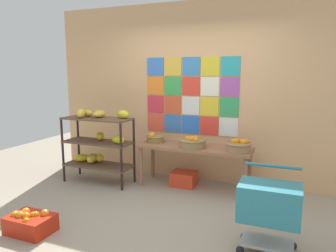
{
  "coord_description": "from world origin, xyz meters",
  "views": [
    {
      "loc": [
        1.48,
        -3.2,
        1.72
      ],
      "look_at": [
        -0.07,
        0.6,
        1.02
      ],
      "focal_mm": 33.83,
      "sensor_mm": 36.0,
      "label": 1
    }
  ],
  "objects_px": {
    "display_table": "(194,151)",
    "shopping_cart": "(269,205)",
    "fruit_basket_left": "(155,138)",
    "fruit_basket_centre": "(238,146)",
    "produce_crate_under_table": "(184,179)",
    "orange_crate_foreground": "(30,222)",
    "banana_shelf_unit": "(98,140)",
    "fruit_basket_right": "(193,142)"
  },
  "relations": [
    {
      "from": "fruit_basket_right",
      "to": "orange_crate_foreground",
      "type": "distance_m",
      "value": 2.34
    },
    {
      "from": "fruit_basket_centre",
      "to": "fruit_basket_left",
      "type": "bearing_deg",
      "value": 175.87
    },
    {
      "from": "banana_shelf_unit",
      "to": "orange_crate_foreground",
      "type": "height_order",
      "value": "banana_shelf_unit"
    },
    {
      "from": "banana_shelf_unit",
      "to": "fruit_basket_centre",
      "type": "bearing_deg",
      "value": 5.99
    },
    {
      "from": "banana_shelf_unit",
      "to": "fruit_basket_centre",
      "type": "distance_m",
      "value": 2.17
    },
    {
      "from": "fruit_basket_left",
      "to": "fruit_basket_centre",
      "type": "relative_size",
      "value": 0.79
    },
    {
      "from": "fruit_basket_right",
      "to": "orange_crate_foreground",
      "type": "bearing_deg",
      "value": -123.08
    },
    {
      "from": "banana_shelf_unit",
      "to": "display_table",
      "type": "height_order",
      "value": "banana_shelf_unit"
    },
    {
      "from": "fruit_basket_right",
      "to": "display_table",
      "type": "bearing_deg",
      "value": 85.41
    },
    {
      "from": "fruit_basket_centre",
      "to": "produce_crate_under_table",
      "type": "bearing_deg",
      "value": 173.56
    },
    {
      "from": "shopping_cart",
      "to": "fruit_basket_right",
      "type": "bearing_deg",
      "value": 139.24
    },
    {
      "from": "display_table",
      "to": "fruit_basket_right",
      "type": "height_order",
      "value": "fruit_basket_right"
    },
    {
      "from": "banana_shelf_unit",
      "to": "fruit_basket_centre",
      "type": "height_order",
      "value": "banana_shelf_unit"
    },
    {
      "from": "produce_crate_under_table",
      "to": "orange_crate_foreground",
      "type": "relative_size",
      "value": 0.77
    },
    {
      "from": "display_table",
      "to": "shopping_cart",
      "type": "bearing_deg",
      "value": -49.72
    },
    {
      "from": "orange_crate_foreground",
      "to": "banana_shelf_unit",
      "type": "bearing_deg",
      "value": 98.92
    },
    {
      "from": "produce_crate_under_table",
      "to": "shopping_cart",
      "type": "relative_size",
      "value": 0.45
    },
    {
      "from": "fruit_basket_left",
      "to": "fruit_basket_right",
      "type": "distance_m",
      "value": 0.66
    },
    {
      "from": "display_table",
      "to": "fruit_basket_right",
      "type": "xyz_separation_m",
      "value": [
        -0.01,
        -0.07,
        0.15
      ]
    },
    {
      "from": "orange_crate_foreground",
      "to": "display_table",
      "type": "bearing_deg",
      "value": 57.79
    },
    {
      "from": "orange_crate_foreground",
      "to": "shopping_cart",
      "type": "xyz_separation_m",
      "value": [
        2.42,
        0.57,
        0.37
      ]
    },
    {
      "from": "fruit_basket_left",
      "to": "fruit_basket_centre",
      "type": "bearing_deg",
      "value": -4.13
    },
    {
      "from": "orange_crate_foreground",
      "to": "shopping_cart",
      "type": "distance_m",
      "value": 2.51
    },
    {
      "from": "banana_shelf_unit",
      "to": "fruit_basket_right",
      "type": "relative_size",
      "value": 2.95
    },
    {
      "from": "produce_crate_under_table",
      "to": "fruit_basket_right",
      "type": "bearing_deg",
      "value": -32.07
    },
    {
      "from": "display_table",
      "to": "fruit_basket_left",
      "type": "xyz_separation_m",
      "value": [
        -0.66,
        0.03,
        0.15
      ]
    },
    {
      "from": "fruit_basket_right",
      "to": "shopping_cart",
      "type": "relative_size",
      "value": 0.48
    },
    {
      "from": "shopping_cart",
      "to": "fruit_basket_left",
      "type": "bearing_deg",
      "value": 149.52
    },
    {
      "from": "display_table",
      "to": "fruit_basket_centre",
      "type": "distance_m",
      "value": 0.67
    },
    {
      "from": "display_table",
      "to": "produce_crate_under_table",
      "type": "height_order",
      "value": "display_table"
    },
    {
      "from": "fruit_basket_left",
      "to": "fruit_basket_right",
      "type": "height_order",
      "value": "fruit_basket_right"
    },
    {
      "from": "display_table",
      "to": "shopping_cart",
      "type": "relative_size",
      "value": 2.06
    },
    {
      "from": "fruit_basket_left",
      "to": "shopping_cart",
      "type": "relative_size",
      "value": 0.36
    },
    {
      "from": "produce_crate_under_table",
      "to": "fruit_basket_centre",
      "type": "bearing_deg",
      "value": -6.44
    },
    {
      "from": "shopping_cart",
      "to": "orange_crate_foreground",
      "type": "bearing_deg",
      "value": -159.39
    },
    {
      "from": "produce_crate_under_table",
      "to": "shopping_cart",
      "type": "xyz_separation_m",
      "value": [
        1.36,
        -1.43,
        0.37
      ]
    },
    {
      "from": "fruit_basket_left",
      "to": "produce_crate_under_table",
      "type": "height_order",
      "value": "fruit_basket_left"
    },
    {
      "from": "fruit_basket_right",
      "to": "fruit_basket_left",
      "type": "bearing_deg",
      "value": 170.73
    },
    {
      "from": "fruit_basket_right",
      "to": "shopping_cart",
      "type": "distance_m",
      "value": 1.79
    },
    {
      "from": "banana_shelf_unit",
      "to": "display_table",
      "type": "bearing_deg",
      "value": 10.85
    },
    {
      "from": "display_table",
      "to": "fruit_basket_right",
      "type": "relative_size",
      "value": 4.25
    },
    {
      "from": "display_table",
      "to": "fruit_basket_centre",
      "type": "bearing_deg",
      "value": -5.41
    }
  ]
}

